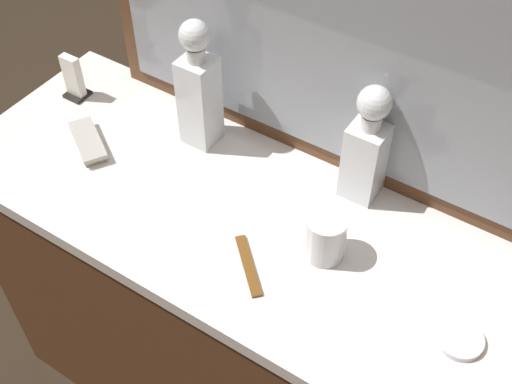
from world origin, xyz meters
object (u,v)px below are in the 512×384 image
(crystal_decanter_rear, at_px, (199,95))
(tortoiseshell_comb, at_px, (248,265))
(crystal_decanter_far_right, at_px, (366,154))
(crystal_tumbler_right, at_px, (325,238))
(porcelain_dish, at_px, (460,339))
(napkin_holder, at_px, (74,80))
(silver_brush_far_right, at_px, (88,142))

(crystal_decanter_rear, relative_size, tortoiseshell_comb, 2.57)
(crystal_decanter_far_right, distance_m, crystal_tumbler_right, 0.19)
(crystal_decanter_far_right, bearing_deg, porcelain_dish, -36.47)
(crystal_tumbler_right, xyz_separation_m, porcelain_dish, (0.28, -0.04, -0.04))
(crystal_decanter_rear, height_order, porcelain_dish, crystal_decanter_rear)
(crystal_decanter_far_right, distance_m, tortoiseshell_comb, 0.31)
(tortoiseshell_comb, height_order, napkin_holder, napkin_holder)
(crystal_decanter_rear, bearing_deg, crystal_decanter_far_right, 7.18)
(crystal_tumbler_right, bearing_deg, tortoiseshell_comb, -134.14)
(tortoiseshell_comb, distance_m, napkin_holder, 0.65)
(crystal_decanter_far_right, bearing_deg, crystal_decanter_rear, -172.82)
(silver_brush_far_right, distance_m, napkin_holder, 0.19)
(silver_brush_far_right, height_order, napkin_holder, napkin_holder)
(silver_brush_far_right, bearing_deg, crystal_decanter_far_right, 19.95)
(silver_brush_far_right, bearing_deg, porcelain_dish, -1.22)
(silver_brush_far_right, bearing_deg, napkin_holder, 140.88)
(crystal_decanter_far_right, relative_size, napkin_holder, 2.41)
(crystal_tumbler_right, bearing_deg, porcelain_dish, -8.27)
(crystal_tumbler_right, xyz_separation_m, silver_brush_far_right, (-0.57, -0.02, -0.03))
(crystal_decanter_rear, bearing_deg, crystal_tumbler_right, -19.39)
(crystal_decanter_far_right, xyz_separation_m, tortoiseshell_comb, (-0.09, -0.28, -0.10))
(silver_brush_far_right, distance_m, tortoiseshell_comb, 0.48)
(crystal_decanter_rear, distance_m, tortoiseshell_comb, 0.38)
(porcelain_dish, bearing_deg, crystal_tumbler_right, 171.73)
(crystal_tumbler_right, relative_size, napkin_holder, 0.88)
(napkin_holder, bearing_deg, crystal_tumbler_right, -7.42)
(crystal_decanter_far_right, relative_size, porcelain_dish, 3.25)
(porcelain_dish, bearing_deg, crystal_decanter_rear, 165.23)
(tortoiseshell_comb, bearing_deg, silver_brush_far_right, 170.21)
(tortoiseshell_comb, relative_size, napkin_holder, 1.06)
(crystal_decanter_rear, height_order, crystal_decanter_far_right, crystal_decanter_rear)
(crystal_decanter_far_right, height_order, tortoiseshell_comb, crystal_decanter_far_right)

